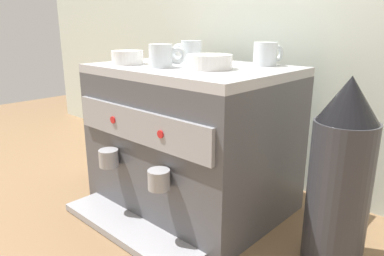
# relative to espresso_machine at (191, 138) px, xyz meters

# --- Properties ---
(ground_plane) EXTENTS (4.00, 4.00, 0.00)m
(ground_plane) POSITION_rel_espresso_machine_xyz_m (0.00, 0.00, -0.22)
(ground_plane) COLOR brown
(tiled_backsplash_wall) EXTENTS (2.80, 0.03, 1.17)m
(tiled_backsplash_wall) POSITION_rel_espresso_machine_xyz_m (0.00, 0.34, 0.37)
(tiled_backsplash_wall) COLOR silver
(tiled_backsplash_wall) RESTS_ON ground_plane
(espresso_machine) EXTENTS (0.57, 0.52, 0.44)m
(espresso_machine) POSITION_rel_espresso_machine_xyz_m (0.00, 0.00, 0.00)
(espresso_machine) COLOR #4C4C51
(espresso_machine) RESTS_ON ground_plane
(ceramic_cup_0) EXTENTS (0.07, 0.10, 0.07)m
(ceramic_cup_0) POSITION_rel_espresso_machine_xyz_m (0.16, 0.15, 0.26)
(ceramic_cup_0) COLOR silver
(ceramic_cup_0) RESTS_ON espresso_machine
(ceramic_cup_1) EXTENTS (0.10, 0.06, 0.07)m
(ceramic_cup_1) POSITION_rel_espresso_machine_xyz_m (-0.04, 0.04, 0.26)
(ceramic_cup_1) COLOR silver
(ceramic_cup_1) RESTS_ON espresso_machine
(ceramic_cup_2) EXTENTS (0.08, 0.09, 0.06)m
(ceramic_cup_2) POSITION_rel_espresso_machine_xyz_m (-0.03, -0.09, 0.25)
(ceramic_cup_2) COLOR silver
(ceramic_cup_2) RESTS_ON espresso_machine
(ceramic_bowl_0) EXTENTS (0.12, 0.12, 0.04)m
(ceramic_bowl_0) POSITION_rel_espresso_machine_xyz_m (0.09, -0.02, 0.24)
(ceramic_bowl_0) COLOR white
(ceramic_bowl_0) RESTS_ON espresso_machine
(ceramic_bowl_1) EXTENTS (0.11, 0.11, 0.04)m
(ceramic_bowl_1) POSITION_rel_espresso_machine_xyz_m (-0.16, 0.05, 0.24)
(ceramic_bowl_1) COLOR white
(ceramic_bowl_1) RESTS_ON espresso_machine
(ceramic_bowl_2) EXTENTS (0.10, 0.10, 0.04)m
(ceramic_bowl_2) POSITION_rel_espresso_machine_xyz_m (-0.17, -0.10, 0.24)
(ceramic_bowl_2) COLOR white
(ceramic_bowl_2) RESTS_ON espresso_machine
(coffee_grinder) EXTENTS (0.14, 0.14, 0.45)m
(coffee_grinder) POSITION_rel_espresso_machine_xyz_m (0.45, 0.02, 0.00)
(coffee_grinder) COLOR #333338
(coffee_grinder) RESTS_ON ground_plane
(milk_pitcher) EXTENTS (0.11, 0.11, 0.12)m
(milk_pitcher) POSITION_rel_espresso_machine_xyz_m (-0.44, -0.05, -0.16)
(milk_pitcher) COLOR #B7B7BC
(milk_pitcher) RESTS_ON ground_plane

